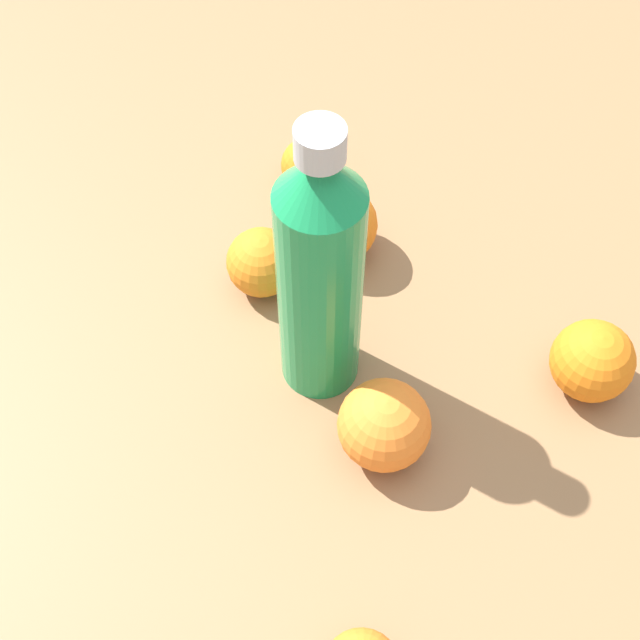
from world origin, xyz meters
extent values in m
plane|color=olive|center=(0.00, 0.00, 0.00)|extent=(2.40, 2.40, 0.00)
cylinder|color=#198C4C|center=(-0.02, -0.04, 0.12)|extent=(0.07, 0.07, 0.25)
cone|color=#198C4C|center=(-0.02, -0.04, 0.27)|extent=(0.07, 0.07, 0.04)
cylinder|color=#B2B7BF|center=(-0.02, -0.04, 0.30)|extent=(0.04, 0.04, 0.03)
sphere|color=orange|center=(-0.09, 0.05, 0.04)|extent=(0.08, 0.08, 0.08)
sphere|color=orange|center=(0.04, -0.13, 0.04)|extent=(0.07, 0.07, 0.07)
sphere|color=orange|center=(-0.04, -0.18, 0.04)|extent=(0.08, 0.08, 0.08)
sphere|color=orange|center=(-0.28, -0.03, 0.04)|extent=(0.08, 0.08, 0.08)
sphere|color=orange|center=(0.00, -0.27, 0.03)|extent=(0.06, 0.06, 0.06)
camera|label=1|loc=(-0.05, 0.41, 0.75)|focal=50.09mm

